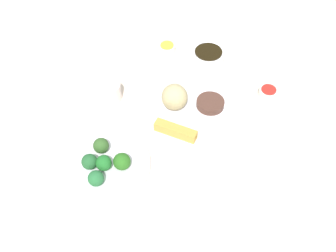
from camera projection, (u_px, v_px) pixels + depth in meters
The scene contains 19 objects.
tabletop at pixel (192, 125), 1.12m from camera, with size 2.20×2.20×0.02m, color beige.
main_plate at pixel (193, 121), 1.11m from camera, with size 0.28×0.28×0.02m, color white.
rice_scoop at pixel (175, 97), 1.10m from camera, with size 0.07×0.07×0.07m, color tan.
spring_roll at pixel (175, 131), 1.06m from camera, with size 0.12×0.03×0.03m, color gold.
crab_rangoon_wonton at pixel (213, 132), 1.06m from camera, with size 0.07×0.08×0.01m, color beige.
stir_fry_heap at pixel (210, 103), 1.13m from camera, with size 0.08×0.08×0.02m, color #513228.
broccoli_plate at pixel (105, 165), 1.01m from camera, with size 0.24×0.24×0.01m, color white.
broccoli_floret_0 at pixel (104, 163), 0.98m from camera, with size 0.04×0.04×0.04m, color #1F6A27.
broccoli_floret_1 at pixel (90, 162), 0.98m from camera, with size 0.04×0.04×0.04m, color #245D2E.
broccoli_floret_2 at pixel (101, 146), 1.02m from camera, with size 0.04×0.04×0.04m, color #345C27.
broccoli_floret_3 at pixel (122, 161), 0.98m from camera, with size 0.04×0.04×0.04m, color #2A681E.
broccoli_floret_5 at pixel (96, 178), 0.95m from camera, with size 0.04×0.04×0.04m, color #276A37.
soy_sauce_bowl at pixel (208, 56), 1.27m from camera, with size 0.11×0.11×0.03m, color white.
soy_sauce_bowl_liquid at pixel (209, 52), 1.26m from camera, with size 0.09×0.09×0.00m, color black.
sauce_ramekin_sweet_and_sour at pixel (268, 93), 1.17m from camera, with size 0.05×0.05×0.03m, color white.
sauce_ramekin_sweet_and_sour_liquid at pixel (269, 90), 1.16m from camera, with size 0.04×0.04×0.00m, color red.
sauce_ramekin_hot_mustard at pixel (167, 49), 1.30m from camera, with size 0.05×0.05×0.03m, color white.
sauce_ramekin_hot_mustard_liquid at pixel (167, 45), 1.29m from camera, with size 0.04×0.04×0.00m, color yellow.
teacup at pixel (109, 91), 1.15m from camera, with size 0.07×0.07×0.05m, color white.
Camera 1 is at (0.28, -0.67, 0.86)m, focal length 41.87 mm.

